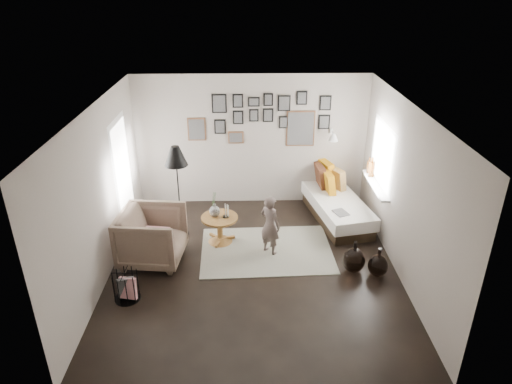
{
  "coord_description": "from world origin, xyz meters",
  "views": [
    {
      "loc": [
        -0.09,
        -6.06,
        4.23
      ],
      "look_at": [
        0.05,
        0.5,
        1.1
      ],
      "focal_mm": 32.0,
      "sensor_mm": 36.0,
      "label": 1
    }
  ],
  "objects_px": {
    "pedestal_table": "(220,230)",
    "child": "(270,225)",
    "magazine_basket": "(126,286)",
    "vase": "(215,209)",
    "demijohn_large": "(354,260)",
    "floor_lamp": "(176,159)",
    "demijohn_small": "(378,265)",
    "daybed": "(336,204)",
    "armchair": "(152,236)"
  },
  "relations": [
    {
      "from": "pedestal_table",
      "to": "armchair",
      "type": "distance_m",
      "value": 1.2
    },
    {
      "from": "pedestal_table",
      "to": "child",
      "type": "relative_size",
      "value": 0.6
    },
    {
      "from": "daybed",
      "to": "demijohn_large",
      "type": "height_order",
      "value": "daybed"
    },
    {
      "from": "vase",
      "to": "armchair",
      "type": "xyz_separation_m",
      "value": [
        -0.97,
        -0.56,
        -0.19
      ]
    },
    {
      "from": "floor_lamp",
      "to": "demijohn_large",
      "type": "bearing_deg",
      "value": -22.84
    },
    {
      "from": "demijohn_large",
      "to": "child",
      "type": "bearing_deg",
      "value": 155.99
    },
    {
      "from": "floor_lamp",
      "to": "demijohn_small",
      "type": "distance_m",
      "value": 3.68
    },
    {
      "from": "vase",
      "to": "floor_lamp",
      "type": "xyz_separation_m",
      "value": [
        -0.63,
        0.26,
        0.81
      ]
    },
    {
      "from": "vase",
      "to": "child",
      "type": "bearing_deg",
      "value": -21.51
    },
    {
      "from": "magazine_basket",
      "to": "demijohn_large",
      "type": "xyz_separation_m",
      "value": [
        3.4,
        0.61,
        -0.01
      ]
    },
    {
      "from": "demijohn_large",
      "to": "floor_lamp",
      "type": "bearing_deg",
      "value": 157.16
    },
    {
      "from": "daybed",
      "to": "child",
      "type": "distance_m",
      "value": 1.81
    },
    {
      "from": "vase",
      "to": "floor_lamp",
      "type": "bearing_deg",
      "value": 157.62
    },
    {
      "from": "armchair",
      "to": "floor_lamp",
      "type": "xyz_separation_m",
      "value": [
        0.34,
        0.82,
        1.0
      ]
    },
    {
      "from": "demijohn_small",
      "to": "pedestal_table",
      "type": "bearing_deg",
      "value": 157.31
    },
    {
      "from": "pedestal_table",
      "to": "vase",
      "type": "height_order",
      "value": "vase"
    },
    {
      "from": "magazine_basket",
      "to": "armchair",
      "type": "bearing_deg",
      "value": 77.78
    },
    {
      "from": "armchair",
      "to": "child",
      "type": "height_order",
      "value": "child"
    },
    {
      "from": "armchair",
      "to": "pedestal_table",
      "type": "bearing_deg",
      "value": -57.0
    },
    {
      "from": "daybed",
      "to": "floor_lamp",
      "type": "xyz_separation_m",
      "value": [
        -2.89,
        -0.58,
        1.16
      ]
    },
    {
      "from": "floor_lamp",
      "to": "child",
      "type": "distance_m",
      "value": 1.92
    },
    {
      "from": "pedestal_table",
      "to": "child",
      "type": "bearing_deg",
      "value": -22.18
    },
    {
      "from": "pedestal_table",
      "to": "demijohn_large",
      "type": "height_order",
      "value": "demijohn_large"
    },
    {
      "from": "armchair",
      "to": "demijohn_small",
      "type": "distance_m",
      "value": 3.58
    },
    {
      "from": "floor_lamp",
      "to": "magazine_basket",
      "type": "distance_m",
      "value": 2.25
    },
    {
      "from": "demijohn_large",
      "to": "magazine_basket",
      "type": "bearing_deg",
      "value": -169.88
    },
    {
      "from": "vase",
      "to": "child",
      "type": "height_order",
      "value": "child"
    },
    {
      "from": "floor_lamp",
      "to": "demijohn_small",
      "type": "height_order",
      "value": "floor_lamp"
    },
    {
      "from": "armchair",
      "to": "magazine_basket",
      "type": "xyz_separation_m",
      "value": [
        -0.21,
        -0.99,
        -0.23
      ]
    },
    {
      "from": "daybed",
      "to": "child",
      "type": "xyz_separation_m",
      "value": [
        -1.33,
        -1.21,
        0.24
      ]
    },
    {
      "from": "daybed",
      "to": "magazine_basket",
      "type": "relative_size",
      "value": 4.59
    },
    {
      "from": "demijohn_large",
      "to": "pedestal_table",
      "type": "bearing_deg",
      "value": 156.72
    },
    {
      "from": "daybed",
      "to": "magazine_basket",
      "type": "bearing_deg",
      "value": -156.63
    },
    {
      "from": "pedestal_table",
      "to": "daybed",
      "type": "height_order",
      "value": "daybed"
    },
    {
      "from": "pedestal_table",
      "to": "floor_lamp",
      "type": "distance_m",
      "value": 1.44
    },
    {
      "from": "vase",
      "to": "demijohn_large",
      "type": "distance_m",
      "value": 2.44
    },
    {
      "from": "magazine_basket",
      "to": "demijohn_small",
      "type": "distance_m",
      "value": 3.78
    },
    {
      "from": "pedestal_table",
      "to": "magazine_basket",
      "type": "xyz_separation_m",
      "value": [
        -1.26,
        -1.53,
        -0.01
      ]
    },
    {
      "from": "magazine_basket",
      "to": "demijohn_large",
      "type": "distance_m",
      "value": 3.45
    },
    {
      "from": "daybed",
      "to": "magazine_basket",
      "type": "height_order",
      "value": "daybed"
    },
    {
      "from": "demijohn_small",
      "to": "child",
      "type": "distance_m",
      "value": 1.81
    },
    {
      "from": "vase",
      "to": "armchair",
      "type": "bearing_deg",
      "value": -149.99
    },
    {
      "from": "armchair",
      "to": "daybed",
      "type": "bearing_deg",
      "value": -60.76
    },
    {
      "from": "vase",
      "to": "magazine_basket",
      "type": "distance_m",
      "value": 1.99
    },
    {
      "from": "pedestal_table",
      "to": "vase",
      "type": "xyz_separation_m",
      "value": [
        -0.08,
        0.02,
        0.41
      ]
    },
    {
      "from": "daybed",
      "to": "floor_lamp",
      "type": "bearing_deg",
      "value": -179.95
    },
    {
      "from": "pedestal_table",
      "to": "demijohn_small",
      "type": "bearing_deg",
      "value": -22.69
    },
    {
      "from": "pedestal_table",
      "to": "daybed",
      "type": "bearing_deg",
      "value": 21.57
    },
    {
      "from": "demijohn_small",
      "to": "floor_lamp",
      "type": "bearing_deg",
      "value": 157.58
    },
    {
      "from": "child",
      "to": "daybed",
      "type": "bearing_deg",
      "value": -96.12
    }
  ]
}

